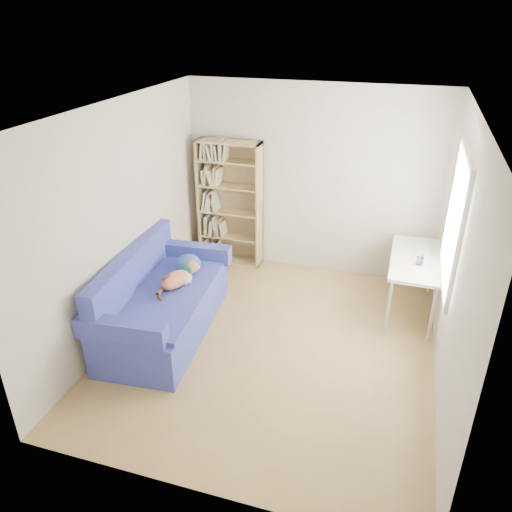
{
  "coord_description": "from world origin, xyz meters",
  "views": [
    {
      "loc": [
        1.18,
        -4.43,
        3.44
      ],
      "look_at": [
        -0.34,
        0.48,
        0.85
      ],
      "focal_mm": 35.0,
      "sensor_mm": 36.0,
      "label": 1
    }
  ],
  "objects": [
    {
      "name": "bookshelf",
      "position": [
        -1.15,
        1.84,
        0.84
      ],
      "size": [
        0.91,
        0.28,
        1.81
      ],
      "color": "tan",
      "rests_on": "ground"
    },
    {
      "name": "room_shell",
      "position": [
        0.1,
        0.03,
        1.64
      ],
      "size": [
        3.54,
        4.04,
        2.62
      ],
      "color": "silver",
      "rests_on": "ground"
    },
    {
      "name": "ground",
      "position": [
        0.0,
        0.0,
        0.0
      ],
      "size": [
        4.0,
        4.0,
        0.0
      ],
      "primitive_type": "plane",
      "color": "#9B7A46",
      "rests_on": "ground"
    },
    {
      "name": "desk",
      "position": [
        1.44,
        1.18,
        0.68
      ],
      "size": [
        0.58,
        1.26,
        0.75
      ],
      "color": "silver",
      "rests_on": "ground"
    },
    {
      "name": "pen_cup",
      "position": [
        1.48,
        1.02,
        0.81
      ],
      "size": [
        0.08,
        0.08,
        0.16
      ],
      "color": "white",
      "rests_on": "desk"
    },
    {
      "name": "sofa",
      "position": [
        -1.31,
        -0.07,
        0.36
      ],
      "size": [
        1.1,
        2.06,
        0.98
      ],
      "rotation": [
        0.0,
        0.0,
        0.08
      ],
      "color": "navy",
      "rests_on": "ground"
    }
  ]
}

